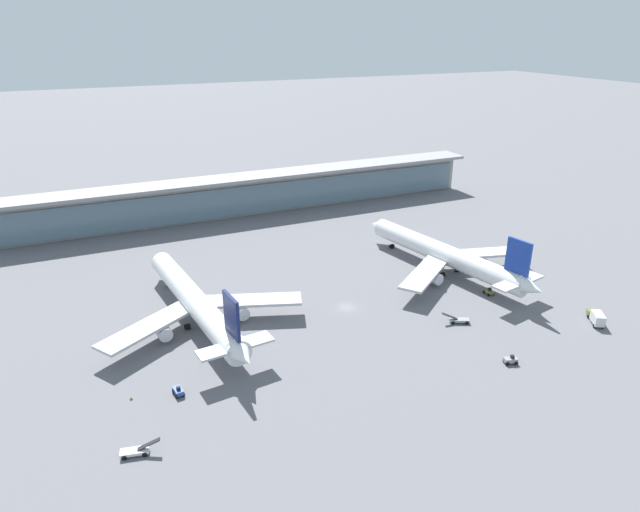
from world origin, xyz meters
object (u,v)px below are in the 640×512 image
airliner_left_stand (196,303)px  service_truck_by_tail_white (136,451)px  service_truck_at_far_stand_grey (458,320)px  service_truck_mid_apron_olive (489,291)px  service_truck_near_nose_blue (178,391)px  safety_cone_alpha (131,398)px  service_truck_under_wing_olive (597,317)px  service_truck_on_taxiway_grey (511,360)px  airliner_centre_stand (447,255)px

airliner_left_stand → service_truck_by_tail_white: airliner_left_stand is taller
service_truck_at_far_stand_grey → service_truck_mid_apron_olive: bearing=28.5°
service_truck_near_nose_blue → service_truck_at_far_stand_grey: service_truck_at_far_stand_grey is taller
airliner_left_stand → service_truck_by_tail_white: size_ratio=9.56×
service_truck_near_nose_blue → service_truck_mid_apron_olive: size_ratio=1.06×
service_truck_by_tail_white → safety_cone_alpha: (1.07, 16.17, -0.49)m
service_truck_under_wing_olive → service_truck_on_taxiway_grey: service_truck_under_wing_olive is taller
service_truck_under_wing_olive → service_truck_mid_apron_olive: bearing=119.8°
service_truck_under_wing_olive → service_truck_at_far_stand_grey: (-30.79, 14.15, -0.88)m
service_truck_by_tail_white → safety_cone_alpha: size_ratio=9.91×
airliner_left_stand → service_truck_under_wing_olive: bearing=-24.4°
service_truck_at_far_stand_grey → airliner_left_stand: bearing=155.7°
service_truck_near_nose_blue → service_truck_by_tail_white: 17.08m
service_truck_near_nose_blue → service_truck_at_far_stand_grey: (68.81, 0.62, -0.07)m
airliner_centre_stand → service_truck_at_far_stand_grey: bearing=-120.3°
service_truck_under_wing_olive → service_truck_at_far_stand_grey: service_truck_under_wing_olive is taller
airliner_centre_stand → service_truck_mid_apron_olive: 17.63m
service_truck_on_taxiway_grey → safety_cone_alpha: (-76.91, 20.87, -0.56)m
airliner_left_stand → service_truck_mid_apron_olive: airliner_left_stand is taller
service_truck_near_nose_blue → service_truck_by_tail_white: (-9.90, -13.91, -0.07)m
service_truck_mid_apron_olive → safety_cone_alpha: size_ratio=4.17×
service_truck_by_tail_white → service_truck_at_far_stand_grey: (78.72, 14.53, 0.00)m
service_truck_near_nose_blue → service_truck_by_tail_white: size_ratio=0.45×
airliner_centre_stand → service_truck_near_nose_blue: (-84.15, -26.88, -4.69)m
airliner_left_stand → service_truck_mid_apron_olive: (76.02, -17.10, -4.69)m
service_truck_on_taxiway_grey → safety_cone_alpha: bearing=164.8°
airliner_centre_stand → service_truck_by_tail_white: bearing=-156.6°
airliner_left_stand → service_truck_on_taxiway_grey: size_ratio=20.49×
service_truck_under_wing_olive → airliner_centre_stand: bearing=110.9°
service_truck_near_nose_blue → service_truck_under_wing_olive: bearing=-7.7°
airliner_centre_stand → service_truck_under_wing_olive: (15.45, -40.41, -3.87)m
service_truck_under_wing_olive → safety_cone_alpha: size_ratio=10.58×
service_truck_near_nose_blue → service_truck_on_taxiway_grey: (68.08, -18.62, 0.00)m
airliner_centre_stand → service_truck_under_wing_olive: size_ratio=8.90×
airliner_centre_stand → service_truck_near_nose_blue: bearing=-162.3°
service_truck_mid_apron_olive → service_truck_on_taxiway_grey: same height
airliner_left_stand → service_truck_on_taxiway_grey: bearing=-38.2°
service_truck_near_nose_blue → service_truck_under_wing_olive: (99.60, -13.53, 0.82)m
service_truck_near_nose_blue → service_truck_mid_apron_olive: 86.67m
service_truck_near_nose_blue → service_truck_at_far_stand_grey: 68.82m
service_truck_on_taxiway_grey → service_truck_at_far_stand_grey: (0.73, 19.23, -0.07)m
service_truck_near_nose_blue → service_truck_by_tail_white: service_truck_by_tail_white is taller
airliner_left_stand → service_truck_near_nose_blue: (-10.08, -27.10, -4.69)m
service_truck_at_far_stand_grey → service_truck_near_nose_blue: bearing=-179.5°
service_truck_near_nose_blue → service_truck_mid_apron_olive: same height
airliner_centre_stand → service_truck_on_taxiway_grey: bearing=-109.5°
service_truck_under_wing_olive → service_truck_by_tail_white: (-109.50, -0.38, -0.88)m
service_truck_near_nose_blue → service_truck_under_wing_olive: 100.52m
airliner_centre_stand → service_truck_under_wing_olive: 43.44m
service_truck_by_tail_white → service_truck_at_far_stand_grey: same height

